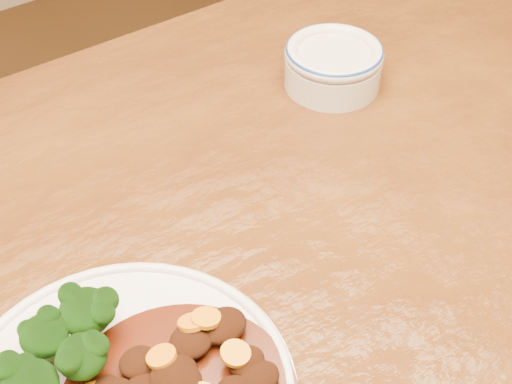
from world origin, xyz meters
TOP-DOWN VIEW (x-y plane):
  - dining_table at (0.00, 0.00)m, footprint 1.52×0.93m
  - broccoli_florets at (-0.20, -0.01)m, footprint 0.14×0.09m
  - dip_bowl at (0.28, 0.18)m, footprint 0.13×0.13m

SIDE VIEW (x-z plane):
  - dining_table at x=0.00m, z-range 0.30..1.05m
  - dip_bowl at x=0.28m, z-range 0.75..0.81m
  - broccoli_florets at x=-0.20m, z-range 0.77..0.82m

